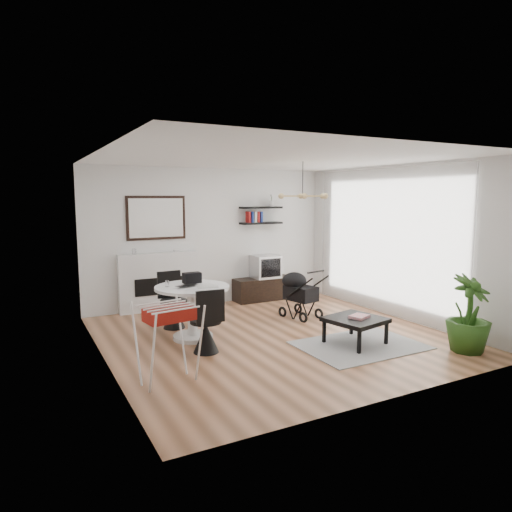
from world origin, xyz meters
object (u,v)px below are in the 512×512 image
tv_console (263,289)px  drying_rack (168,342)px  coffee_table (355,321)px  crt_tv (265,266)px  dining_table (192,304)px  stroller (299,296)px  fireplace (159,275)px  potted_plant (469,314)px

tv_console → drying_rack: size_ratio=1.34×
drying_rack → coffee_table: bearing=-6.8°
crt_tv → dining_table: (-2.27, -1.81, -0.17)m
dining_table → drying_rack: size_ratio=1.20×
crt_tv → stroller: (-0.15, -1.49, -0.32)m
crt_tv → coffee_table: (-0.26, -3.15, -0.35)m
fireplace → crt_tv: bearing=-4.0°
coffee_table → potted_plant: size_ratio=0.82×
tv_console → coffee_table: size_ratio=1.42×
dining_table → drying_rack: (-0.82, -1.44, -0.05)m
fireplace → stroller: bearing=-38.4°
fireplace → drying_rack: fireplace is taller
tv_console → dining_table: dining_table is taller
fireplace → dining_table: fireplace is taller
stroller → potted_plant: potted_plant is taller
crt_tv → dining_table: size_ratio=0.49×
dining_table → potted_plant: (3.17, -2.33, -0.00)m
fireplace → coffee_table: 3.86m
potted_plant → drying_rack: bearing=167.4°
tv_console → stroller: stroller is taller
fireplace → tv_console: bearing=-4.0°
tv_console → dining_table: (-2.22, -1.82, 0.30)m
stroller → potted_plant: 2.86m
dining_table → stroller: size_ratio=1.24×
fireplace → dining_table: (-0.05, -1.97, -0.15)m
tv_console → coffee_table: (-0.21, -3.16, 0.11)m
tv_console → dining_table: bearing=-140.7°
coffee_table → potted_plant: (1.16, -0.99, 0.19)m
crt_tv → potted_plant: bearing=-77.7°
fireplace → tv_console: fireplace is taller
dining_table → potted_plant: bearing=-36.3°
coffee_table → fireplace: bearing=120.6°
fireplace → crt_tv: (2.22, -0.15, 0.02)m
fireplace → stroller: (2.07, -1.64, -0.30)m
dining_table → fireplace: bearing=88.4°
fireplace → coffee_table: (1.96, -3.31, -0.34)m
tv_console → drying_rack: drying_rack is taller
tv_console → stroller: (-0.10, -1.49, 0.15)m
crt_tv → drying_rack: 4.49m
stroller → drying_rack: bearing=-161.8°
dining_table → crt_tv: bearing=38.6°
drying_rack → potted_plant: bearing=-21.4°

